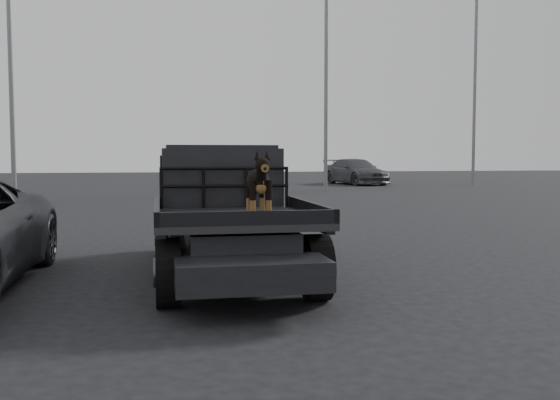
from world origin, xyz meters
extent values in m
plane|color=black|center=(0.00, 0.00, 0.00)|extent=(120.00, 120.00, 0.00)
imported|color=#48484D|center=(9.99, 29.05, 0.75)|extent=(3.08, 5.47, 1.50)
cylinder|color=slate|center=(-6.73, 18.65, 7.02)|extent=(0.18, 0.18, 14.04)
cylinder|color=slate|center=(6.47, 22.93, 6.22)|extent=(0.18, 0.18, 12.45)
cylinder|color=slate|center=(16.52, 27.30, 6.57)|extent=(0.18, 0.18, 13.13)
camera|label=1|loc=(-1.47, -6.04, 1.63)|focal=40.00mm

